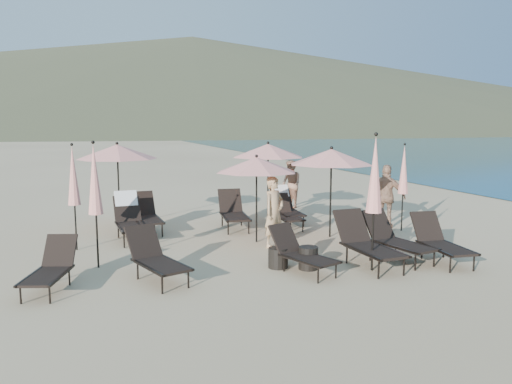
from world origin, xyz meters
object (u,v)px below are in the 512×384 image
object	(u,v)px
lounger_0	(51,267)
beachgoer_b	(291,184)
lounger_2	(301,252)
side_table_0	(278,258)
umbrella_closed_0	(375,175)
umbrella_closed_3	(95,180)
lounger_8	(233,211)
umbrella_open_3	(268,151)
side_table_1	(308,258)
lounger_10	(286,213)
lounger_9	(286,206)
beachgoer_a	(274,212)
umbrella_open_0	(257,165)
umbrella_closed_1	(404,170)
lounger_5	(440,241)
lounger_7	(146,214)
umbrella_open_2	(117,152)
lounger_3	(367,242)
umbrella_open_1	(331,157)
lounger_1	(156,257)
beachgoer_c	(387,197)
umbrella_closed_2	(73,176)
lounger_4	(396,238)
lounger_6	(130,217)

from	to	relation	value
lounger_0	beachgoer_b	world-z (taller)	beachgoer_b
lounger_2	side_table_0	distance (m)	0.56
umbrella_closed_0	side_table_0	xyz separation A→B (m)	(-1.69, 0.77, -1.69)
umbrella_closed_3	lounger_8	bearing A→B (deg)	37.31
lounger_2	umbrella_open_3	xyz separation A→B (m)	(1.25, 5.24, 1.67)
side_table_1	lounger_2	bearing A→B (deg)	-148.94
lounger_8	lounger_10	bearing A→B (deg)	-7.70
lounger_9	beachgoer_a	size ratio (longest dim) A/B	1.02
umbrella_open_0	umbrella_closed_1	bearing A→B (deg)	-0.82
umbrella_closed_1	beachgoer_a	distance (m)	4.01
lounger_2	lounger_10	bearing A→B (deg)	52.22
lounger_5	side_table_1	size ratio (longest dim) A/B	3.78
lounger_2	lounger_7	world-z (taller)	lounger_7
lounger_5	umbrella_open_2	size ratio (longest dim) A/B	0.72
lounger_3	umbrella_open_3	xyz separation A→B (m)	(-0.20, 5.26, 1.59)
lounger_8	umbrella_open_1	distance (m)	3.17
lounger_7	side_table_0	world-z (taller)	lounger_7
lounger_1	umbrella_closed_1	world-z (taller)	umbrella_closed_1
lounger_8	umbrella_open_0	xyz separation A→B (m)	(0.07, -1.77, 1.43)
lounger_7	umbrella_open_1	bearing A→B (deg)	-29.13
lounger_9	side_table_0	distance (m)	4.70
lounger_9	beachgoer_c	distance (m)	2.88
lounger_3	umbrella_open_0	distance (m)	3.34
umbrella_closed_2	side_table_0	bearing A→B (deg)	-36.21
umbrella_closed_3	side_table_1	size ratio (longest dim) A/B	5.62
lounger_5	umbrella_closed_2	distance (m)	8.14
side_table_1	lounger_4	bearing A→B (deg)	1.41
umbrella_closed_3	umbrella_closed_0	bearing A→B (deg)	-21.02
lounger_2	umbrella_open_0	distance (m)	3.03
lounger_3	umbrella_closed_1	xyz separation A→B (m)	(2.67, 2.59, 1.16)
beachgoer_c	side_table_1	bearing A→B (deg)	84.66
lounger_8	beachgoer_a	size ratio (longest dim) A/B	1.09
lounger_7	beachgoer_a	size ratio (longest dim) A/B	1.07
lounger_7	umbrella_closed_1	bearing A→B (deg)	-20.94
beachgoer_a	lounger_10	bearing A→B (deg)	30.66
beachgoer_b	lounger_6	bearing A→B (deg)	-71.01
lounger_4	umbrella_closed_2	xyz separation A→B (m)	(-6.46, 3.06, 1.25)
beachgoer_b	umbrella_open_0	bearing A→B (deg)	-40.92
lounger_3	beachgoer_b	distance (m)	7.11
lounger_0	umbrella_open_2	size ratio (longest dim) A/B	0.67
lounger_2	lounger_7	distance (m)	5.31
lounger_10	umbrella_closed_1	size ratio (longest dim) A/B	0.66
lounger_1	lounger_7	world-z (taller)	lounger_7
lounger_8	umbrella_open_0	distance (m)	2.27
umbrella_open_3	beachgoer_b	bearing A→B (deg)	49.48
umbrella_open_0	lounger_6	bearing A→B (deg)	154.33
lounger_6	lounger_1	bearing A→B (deg)	-90.77
umbrella_closed_1	beachgoer_a	world-z (taller)	umbrella_closed_1
side_table_1	beachgoer_c	xyz separation A→B (m)	(3.70, 2.90, 0.65)
lounger_3	beachgoer_a	world-z (taller)	beachgoer_a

